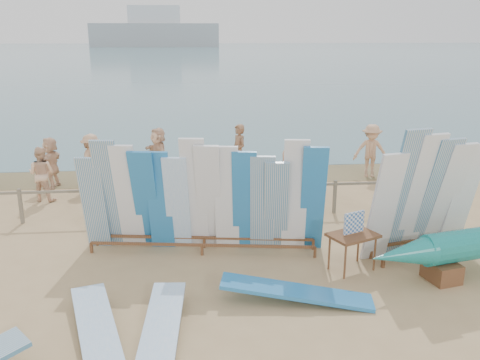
{
  "coord_description": "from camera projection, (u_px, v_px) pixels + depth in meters",
  "views": [
    {
      "loc": [
        0.31,
        -9.42,
        4.59
      ],
      "look_at": [
        1.48,
        2.86,
        1.02
      ],
      "focal_mm": 38.0,
      "sensor_mm": 36.0,
      "label": 1
    }
  ],
  "objects": [
    {
      "name": "beachgoer_8",
      "position": [
        297.0,
        173.0,
        14.36
      ],
      "size": [
        0.85,
        0.75,
        1.6
      ],
      "primitive_type": "imported",
      "rotation": [
        0.0,
        0.0,
        0.61
      ],
      "color": "beige",
      "rests_on": "ground"
    },
    {
      "name": "flat_board_b",
      "position": [
        161.0,
        341.0,
        7.88
      ],
      "size": [
        0.75,
        2.73,
        0.3
      ],
      "primitive_type": "cube",
      "rotation": [
        0.08,
        0.0,
        -0.07
      ],
      "color": "#97C4F2",
      "rests_on": "ground"
    },
    {
      "name": "beachgoer_5",
      "position": [
        158.0,
        154.0,
        16.4
      ],
      "size": [
        1.0,
        1.66,
        1.7
      ],
      "primitive_type": "imported",
      "rotation": [
        0.0,
        0.0,
        5.05
      ],
      "color": "beige",
      "rests_on": "ground"
    },
    {
      "name": "ocean",
      "position": [
        189.0,
        52.0,
        132.66
      ],
      "size": [
        320.0,
        240.0,
        0.02
      ],
      "primitive_type": "cube",
      "color": "#46717D",
      "rests_on": "ground"
    },
    {
      "name": "side_surfboard_rack",
      "position": [
        424.0,
        200.0,
        10.5
      ],
      "size": [
        2.57,
        1.16,
        2.86
      ],
      "rotation": [
        0.0,
        0.0,
        0.22
      ],
      "color": "brown",
      "rests_on": "ground"
    },
    {
      "name": "beachgoer_10",
      "position": [
        411.0,
        162.0,
        15.31
      ],
      "size": [
        0.85,
        1.08,
        1.69
      ],
      "primitive_type": "imported",
      "rotation": [
        0.0,
        0.0,
        4.21
      ],
      "color": "#8C6042",
      "rests_on": "ground"
    },
    {
      "name": "wet_sand_strip",
      "position": [
        184.0,
        175.0,
        17.14
      ],
      "size": [
        40.0,
        2.6,
        0.01
      ],
      "primitive_type": "cube",
      "color": "olive",
      "rests_on": "ground"
    },
    {
      "name": "flat_board_a",
      "position": [
        99.0,
        343.0,
        7.83
      ],
      "size": [
        1.32,
        2.74,
        0.32
      ],
      "primitive_type": "cube",
      "rotation": [
        0.09,
        0.0,
        0.29
      ],
      "color": "#97C4F2",
      "rests_on": "ground"
    },
    {
      "name": "flat_board_d",
      "position": [
        296.0,
        302.0,
        9.03
      ],
      "size": [
        2.75,
        1.06,
        0.38
      ],
      "primitive_type": "cube",
      "rotation": [
        0.12,
        0.0,
        1.38
      ],
      "color": "#2577BC",
      "rests_on": "ground"
    },
    {
      "name": "beachgoer_extra_0",
      "position": [
        411.0,
        164.0,
        14.95
      ],
      "size": [
        1.15,
        1.11,
        1.76
      ],
      "primitive_type": "imported",
      "rotation": [
        0.0,
        0.0,
        5.54
      ],
      "color": "tan",
      "rests_on": "ground"
    },
    {
      "name": "beachgoer_9",
      "position": [
        371.0,
        151.0,
        16.67
      ],
      "size": [
        1.21,
        0.71,
        1.76
      ],
      "primitive_type": "imported",
      "rotation": [
        0.0,
        0.0,
        6.06
      ],
      "color": "tan",
      "rests_on": "ground"
    },
    {
      "name": "beachgoer_11",
      "position": [
        51.0,
        163.0,
        15.52
      ],
      "size": [
        0.79,
        1.53,
        1.58
      ],
      "primitive_type": "imported",
      "rotation": [
        0.0,
        0.0,
        4.49
      ],
      "color": "beige",
      "rests_on": "ground"
    },
    {
      "name": "beachgoer_6",
      "position": [
        289.0,
        176.0,
        14.03
      ],
      "size": [
        0.82,
        0.49,
        1.57
      ],
      "primitive_type": "imported",
      "rotation": [
        0.0,
        0.0,
        3.31
      ],
      "color": "tan",
      "rests_on": "ground"
    },
    {
      "name": "main_surfboard_rack",
      "position": [
        202.0,
        201.0,
        10.8
      ],
      "size": [
        5.24,
        1.41,
        2.59
      ],
      "rotation": [
        0.0,
        0.0,
        -0.14
      ],
      "color": "brown",
      "rests_on": "ground"
    },
    {
      "name": "beach_chair_right",
      "position": [
        207.0,
        197.0,
        14.02
      ],
      "size": [
        0.53,
        0.55,
        0.81
      ],
      "rotation": [
        0.0,
        0.0,
        0.04
      ],
      "color": "red",
      "rests_on": "ground"
    },
    {
      "name": "beachgoer_2",
      "position": [
        42.0,
        174.0,
        14.3
      ],
      "size": [
        0.83,
        0.56,
        1.56
      ],
      "primitive_type": "imported",
      "rotation": [
        0.0,
        0.0,
        2.87
      ],
      "color": "beige",
      "rests_on": "ground"
    },
    {
      "name": "vendor_table",
      "position": [
        352.0,
        251.0,
        10.14
      ],
      "size": [
        1.11,
        0.98,
        1.23
      ],
      "rotation": [
        0.0,
        0.0,
        0.42
      ],
      "color": "brown",
      "rests_on": "ground"
    },
    {
      "name": "beachgoer_4",
      "position": [
        151.0,
        179.0,
        13.78
      ],
      "size": [
        0.95,
        0.93,
        1.58
      ],
      "primitive_type": "imported",
      "rotation": [
        0.0,
        0.0,
        0.77
      ],
      "color": "#8C6042",
      "rests_on": "ground"
    },
    {
      "name": "distant_ship",
      "position": [
        155.0,
        31.0,
        179.83
      ],
      "size": [
        45.0,
        8.0,
        14.0
      ],
      "color": "#999EA3",
      "rests_on": "ocean"
    },
    {
      "name": "beachgoer_3",
      "position": [
        92.0,
        161.0,
        15.53
      ],
      "size": [
        0.52,
        1.11,
        1.67
      ],
      "primitive_type": "imported",
      "rotation": [
        0.0,
        0.0,
        1.5
      ],
      "color": "tan",
      "rests_on": "ground"
    },
    {
      "name": "stroller",
      "position": [
        258.0,
        189.0,
        14.29
      ],
      "size": [
        0.58,
        0.76,
        0.95
      ],
      "rotation": [
        0.0,
        0.0,
        -0.15
      ],
      "color": "red",
      "rests_on": "ground"
    },
    {
      "name": "fence",
      "position": [
        182.0,
        195.0,
        12.95
      ],
      "size": [
        12.08,
        0.08,
        0.9
      ],
      "color": "#7A705C",
      "rests_on": "ground"
    },
    {
      "name": "beach_chair_left",
      "position": [
        174.0,
        200.0,
        13.8
      ],
      "size": [
        0.51,
        0.53,
        0.8
      ],
      "rotation": [
        0.0,
        0.0,
        -0.02
      ],
      "color": "red",
      "rests_on": "ground"
    },
    {
      "name": "ground",
      "position": [
        181.0,
        269.0,
        10.26
      ],
      "size": [
        160.0,
        160.0,
        0.0
      ],
      "primitive_type": "plane",
      "color": "tan",
      "rests_on": "ground"
    },
    {
      "name": "beachgoer_7",
      "position": [
        239.0,
        152.0,
        16.36
      ],
      "size": [
        0.58,
        0.75,
        1.81
      ],
      "primitive_type": "imported",
      "rotation": [
        0.0,
        0.0,
        5.08
      ],
      "color": "#8C6042",
      "rests_on": "ground"
    }
  ]
}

